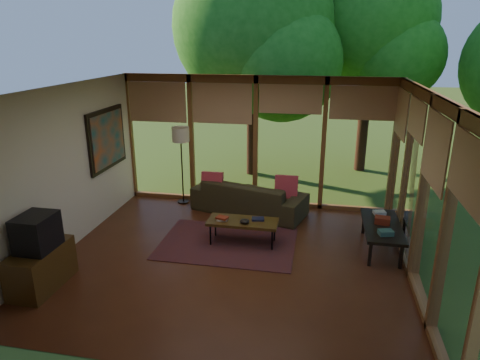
% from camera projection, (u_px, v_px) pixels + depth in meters
% --- Properties ---
extents(floor, '(5.50, 5.50, 0.00)m').
position_uv_depth(floor, '(231.00, 259.00, 6.89)').
color(floor, '#5A2B17').
rests_on(floor, ground).
extents(ceiling, '(5.50, 5.50, 0.00)m').
position_uv_depth(ceiling, '(229.00, 89.00, 6.04)').
color(ceiling, silver).
rests_on(ceiling, ground).
extents(wall_left, '(0.04, 5.00, 2.70)m').
position_uv_depth(wall_left, '(65.00, 170.00, 6.96)').
color(wall_left, silver).
rests_on(wall_left, ground).
extents(wall_front, '(5.50, 0.04, 2.70)m').
position_uv_depth(wall_front, '(176.00, 259.00, 4.14)').
color(wall_front, silver).
rests_on(wall_front, ground).
extents(window_wall_back, '(5.50, 0.12, 2.70)m').
position_uv_depth(window_wall_back, '(256.00, 142.00, 8.80)').
color(window_wall_back, brown).
rests_on(window_wall_back, ground).
extents(window_wall_right, '(0.12, 5.00, 2.70)m').
position_uv_depth(window_wall_right, '(422.00, 191.00, 5.98)').
color(window_wall_right, brown).
rests_on(window_wall_right, ground).
extents(tree_nw, '(3.87, 3.87, 5.59)m').
position_uv_depth(tree_nw, '(254.00, 27.00, 10.19)').
color(tree_nw, '#371D14').
rests_on(tree_nw, ground).
extents(tree_ne, '(3.10, 3.10, 5.36)m').
position_uv_depth(tree_ne, '(372.00, 21.00, 10.48)').
color(tree_ne, '#371D14').
rests_on(tree_ne, ground).
extents(rug, '(2.31, 1.64, 0.01)m').
position_uv_depth(rug, '(228.00, 243.00, 7.41)').
color(rug, maroon).
rests_on(rug, floor).
extents(sofa, '(2.44, 1.49, 0.67)m').
position_uv_depth(sofa, '(249.00, 197.00, 8.66)').
color(sofa, '#39321C').
rests_on(sofa, floor).
extents(pillow_left, '(0.43, 0.23, 0.45)m').
position_uv_depth(pillow_left, '(212.00, 183.00, 8.67)').
color(pillow_left, maroon).
rests_on(pillow_left, sofa).
extents(pillow_right, '(0.45, 0.24, 0.47)m').
position_uv_depth(pillow_right, '(286.00, 187.00, 8.40)').
color(pillow_right, maroon).
rests_on(pillow_right, sofa).
extents(ct_book_lower, '(0.19, 0.15, 0.03)m').
position_uv_depth(ct_book_lower, '(222.00, 219.00, 7.31)').
color(ct_book_lower, '#BBB3A9').
rests_on(ct_book_lower, coffee_table).
extents(ct_book_upper, '(0.23, 0.19, 0.03)m').
position_uv_depth(ct_book_upper, '(222.00, 218.00, 7.30)').
color(ct_book_upper, maroon).
rests_on(ct_book_upper, coffee_table).
extents(ct_book_side, '(0.23, 0.19, 0.03)m').
position_uv_depth(ct_book_side, '(258.00, 219.00, 7.32)').
color(ct_book_side, black).
rests_on(ct_book_side, coffee_table).
extents(ct_bowl, '(0.16, 0.16, 0.07)m').
position_uv_depth(ct_bowl, '(245.00, 221.00, 7.19)').
color(ct_bowl, black).
rests_on(ct_bowl, coffee_table).
extents(media_cabinet, '(0.50, 1.00, 0.60)m').
position_uv_depth(media_cabinet, '(41.00, 268.00, 6.04)').
color(media_cabinet, '#4F3515').
rests_on(media_cabinet, floor).
extents(television, '(0.45, 0.55, 0.50)m').
position_uv_depth(television, '(37.00, 232.00, 5.87)').
color(television, black).
rests_on(television, media_cabinet).
extents(console_book_a, '(0.25, 0.21, 0.08)m').
position_uv_depth(console_book_a, '(386.00, 233.00, 6.69)').
color(console_book_a, '#315651').
rests_on(console_book_a, side_console).
extents(console_book_b, '(0.27, 0.21, 0.11)m').
position_uv_depth(console_book_b, '(382.00, 220.00, 7.10)').
color(console_book_b, maroon).
rests_on(console_book_b, side_console).
extents(console_book_c, '(0.23, 0.19, 0.06)m').
position_uv_depth(console_book_c, '(379.00, 213.00, 7.48)').
color(console_book_c, '#BBB3A9').
rests_on(console_book_c, side_console).
extents(floor_lamp, '(0.36, 0.36, 1.65)m').
position_uv_depth(floor_lamp, '(181.00, 139.00, 8.84)').
color(floor_lamp, black).
rests_on(floor_lamp, floor).
extents(coffee_table, '(1.20, 0.50, 0.43)m').
position_uv_depth(coffee_table, '(243.00, 222.00, 7.31)').
color(coffee_table, '#4F3515').
rests_on(coffee_table, floor).
extents(side_console, '(0.60, 1.40, 0.46)m').
position_uv_depth(side_console, '(382.00, 227.00, 7.09)').
color(side_console, black).
rests_on(side_console, floor).
extents(wall_painting, '(0.06, 1.35, 1.15)m').
position_uv_depth(wall_painting, '(107.00, 139.00, 8.19)').
color(wall_painting, black).
rests_on(wall_painting, wall_left).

